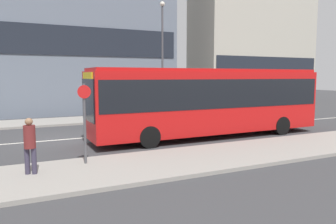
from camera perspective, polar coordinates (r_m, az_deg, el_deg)
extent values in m
plane|color=#3A3A3D|center=(16.77, -17.78, -4.60)|extent=(120.00, 120.00, 0.00)
cube|color=gray|center=(10.75, -13.13, -10.15)|extent=(44.00, 3.50, 0.13)
cube|color=gray|center=(22.89, -19.94, -1.66)|extent=(44.00, 3.50, 0.13)
cube|color=silver|center=(16.77, -17.78, -4.58)|extent=(41.80, 0.16, 0.01)
cube|color=#1E232D|center=(26.35, -15.77, 11.85)|extent=(16.62, 0.08, 2.20)
cube|color=#B7B2A3|center=(37.30, 14.49, 12.31)|extent=(13.30, 5.27, 14.25)
cube|color=#1E232D|center=(35.08, 17.16, 7.38)|extent=(12.77, 0.08, 2.20)
cube|color=red|center=(16.65, 7.25, 1.83)|extent=(12.14, 2.51, 2.97)
cube|color=black|center=(16.62, 7.27, 3.36)|extent=(11.90, 2.54, 1.37)
cube|color=red|center=(16.60, 7.32, 7.19)|extent=(11.96, 2.31, 0.14)
cube|color=black|center=(14.28, -13.75, 2.05)|extent=(0.05, 2.21, 1.78)
cube|color=yellow|center=(14.25, -13.85, 6.10)|extent=(0.04, 1.76, 0.32)
cylinder|color=black|center=(14.08, -3.26, -4.36)|extent=(0.96, 0.28, 0.96)
cylinder|color=black|center=(16.19, -6.35, -2.99)|extent=(0.96, 0.28, 0.96)
cylinder|color=black|center=(18.27, 19.15, -2.24)|extent=(0.96, 0.28, 0.96)
cylinder|color=black|center=(19.94, 14.52, -1.40)|extent=(0.96, 0.28, 0.96)
cube|color=navy|center=(24.22, 9.05, 0.06)|extent=(4.04, 1.80, 0.68)
cube|color=#21262B|center=(24.10, 8.84, 1.53)|extent=(2.22, 1.58, 0.57)
cylinder|color=black|center=(24.34, 12.55, -0.42)|extent=(0.60, 0.18, 0.60)
cylinder|color=black|center=(25.62, 10.32, -0.04)|extent=(0.60, 0.18, 0.60)
cylinder|color=black|center=(22.88, 7.61, -0.74)|extent=(0.60, 0.18, 0.60)
cylinder|color=black|center=(24.24, 5.52, -0.33)|extent=(0.60, 0.18, 0.60)
cube|color=black|center=(27.17, 16.96, 0.54)|extent=(4.09, 1.75, 0.68)
cube|color=#21262B|center=(27.03, 16.82, 1.87)|extent=(2.25, 1.54, 0.59)
cylinder|color=black|center=(27.50, 20.01, 0.11)|extent=(0.60, 0.18, 0.60)
cylinder|color=black|center=(28.62, 17.76, 0.41)|extent=(0.60, 0.18, 0.60)
cylinder|color=black|center=(25.76, 16.06, -0.15)|extent=(0.60, 0.18, 0.60)
cylinder|color=black|center=(26.95, 13.84, 0.18)|extent=(0.60, 0.18, 0.60)
cylinder|color=#383347|center=(10.83, -23.31, -7.86)|extent=(0.15, 0.15, 0.79)
cylinder|color=#383347|center=(10.76, -22.29, -7.90)|extent=(0.15, 0.15, 0.79)
cylinder|color=maroon|center=(10.64, -22.97, -4.00)|extent=(0.34, 0.34, 0.69)
sphere|color=#936B4C|center=(10.58, -23.08, -1.56)|extent=(0.22, 0.22, 0.22)
cylinder|color=#4C4C51|center=(11.32, -14.32, -2.03)|extent=(0.09, 0.09, 2.70)
cylinder|color=red|center=(11.16, -14.41, 3.42)|extent=(0.44, 0.03, 0.44)
cylinder|color=#4C4C51|center=(23.74, -0.97, 8.68)|extent=(0.14, 0.14, 7.88)
sphere|color=silver|center=(24.25, -0.99, 18.28)|extent=(0.36, 0.36, 0.36)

